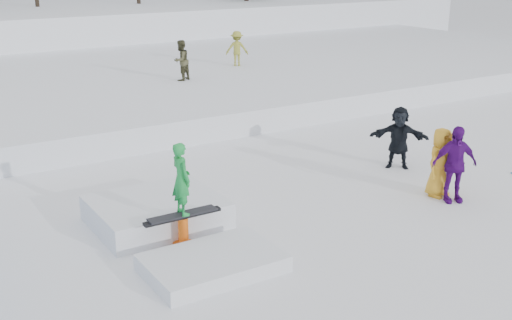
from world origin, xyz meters
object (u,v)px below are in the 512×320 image
walker_ygreen (237,49)px  jib_rail_feature (171,222)px  walker_olive (181,60)px  spectator_yellow (440,162)px  spectator_purple (454,164)px  spectator_dark (399,138)px

walker_ygreen → jib_rail_feature: bearing=88.0°
walker_olive → spectator_yellow: bearing=65.0°
walker_ygreen → spectator_purple: walker_ygreen is taller
walker_olive → spectator_purple: size_ratio=0.86×
spectator_purple → spectator_dark: 2.55m
spectator_yellow → walker_ygreen: bearing=71.2°
walker_olive → spectator_yellow: walker_olive is taller
walker_olive → jib_rail_feature: walker_olive is taller
walker_olive → walker_ygreen: walker_olive is taller
walker_olive → spectator_dark: (1.35, -10.35, -0.74)m
walker_olive → spectator_yellow: size_ratio=0.93×
jib_rail_feature → spectator_yellow: bearing=-11.3°
spectator_purple → spectator_dark: spectator_purple is taller
walker_ygreen → spectator_yellow: (-2.81, -14.15, -0.72)m
walker_olive → spectator_purple: 12.85m
spectator_yellow → spectator_dark: spectator_dark is taller
walker_olive → jib_rail_feature: size_ratio=0.35×
walker_olive → jib_rail_feature: 12.54m
walker_ygreen → spectator_purple: size_ratio=0.83×
spectator_purple → spectator_yellow: size_ratio=1.09×
walker_ygreen → spectator_dark: (-2.14, -12.10, -0.71)m
spectator_yellow → jib_rail_feature: jib_rail_feature is taller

